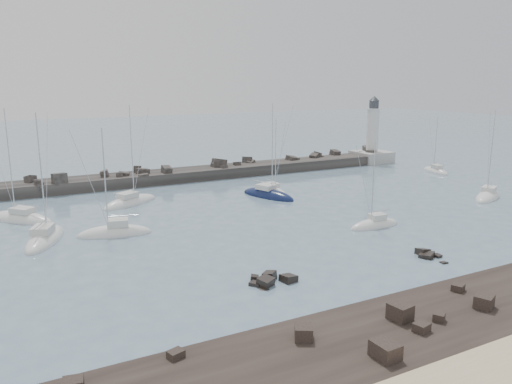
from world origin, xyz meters
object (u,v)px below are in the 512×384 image
sailboat_4 (130,203)px  sailboat_6 (273,192)px  sailboat_9 (488,197)px  sailboat_8 (375,226)px  lighthouse (372,148)px  sailboat_1 (21,219)px  sailboat_5 (115,234)px  sailboat_10 (435,172)px  sailboat_7 (268,196)px  sailboat_3 (45,240)px

sailboat_4 → sailboat_6: (21.35, -3.38, -0.00)m
sailboat_9 → sailboat_8: bearing=-171.2°
lighthouse → sailboat_6: bearing=-153.7°
sailboat_1 → sailboat_5: bearing=-51.8°
lighthouse → sailboat_10: lighthouse is taller
sailboat_7 → sailboat_4: bearing=165.3°
sailboat_3 → sailboat_9: (60.38, -8.59, -0.01)m
sailboat_7 → sailboat_10: bearing=4.4°
sailboat_8 → sailboat_9: sailboat_9 is taller
sailboat_4 → sailboat_6: bearing=-9.0°
sailboat_3 → sailboat_9: sailboat_3 is taller
sailboat_8 → sailboat_6: bearing=94.6°
sailboat_5 → sailboat_6: bearing=21.3°
sailboat_1 → sailboat_7: sailboat_7 is taller
sailboat_8 → sailboat_10: 41.15m
sailboat_6 → sailboat_8: size_ratio=1.13×
sailboat_3 → sailboat_8: sailboat_3 is taller
sailboat_4 → sailboat_7: 20.09m
lighthouse → sailboat_4: lighthouse is taller
sailboat_6 → sailboat_1: bearing=178.0°
sailboat_10 → lighthouse: bearing=99.8°
sailboat_6 → sailboat_4: bearing=171.0°
sailboat_1 → sailboat_4: 14.36m
sailboat_3 → sailboat_7: (31.76, 7.26, -0.00)m
lighthouse → sailboat_6: 37.42m
lighthouse → sailboat_9: (-6.75, -34.07, -2.96)m
lighthouse → sailboat_7: size_ratio=0.97×
sailboat_7 → sailboat_9: sailboat_7 is taller
sailboat_7 → sailboat_8: 20.04m
sailboat_7 → sailboat_10: size_ratio=1.34×
sailboat_7 → sailboat_5: bearing=-160.7°
lighthouse → sailboat_9: lighthouse is taller
sailboat_4 → sailboat_9: bearing=-23.5°
sailboat_3 → sailboat_7: bearing=12.9°
lighthouse → sailboat_3: (-67.13, -25.48, -2.94)m
sailboat_6 → sailboat_8: sailboat_6 is taller
sailboat_6 → sailboat_7: bearing=-138.3°
sailboat_1 → sailboat_3: size_ratio=1.00×
sailboat_7 → sailboat_10: (38.00, 2.91, -0.01)m
sailboat_3 → sailboat_4: sailboat_3 is taller
sailboat_9 → sailboat_7: bearing=151.0°
sailboat_10 → sailboat_3: bearing=-171.7°
lighthouse → sailboat_4: size_ratio=0.98×
sailboat_1 → lighthouse: bearing=12.5°
sailboat_3 → sailboat_7: sailboat_7 is taller
sailboat_5 → sailboat_3: bearing=169.4°
sailboat_4 → sailboat_1: bearing=-171.4°
sailboat_5 → sailboat_9: bearing=-7.7°
sailboat_7 → sailboat_9: 32.71m
sailboat_1 → sailboat_9: sailboat_1 is taller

